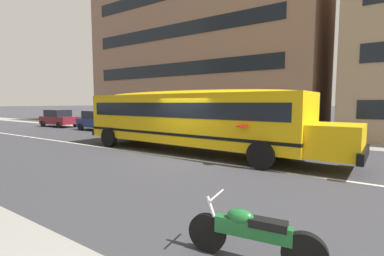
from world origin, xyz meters
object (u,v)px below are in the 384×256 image
(school_bus, at_px, (191,116))
(motorcycle_near_kerb, at_px, (255,234))
(parked_car_dark_blue_by_lamppost, at_px, (98,120))
(parked_car_maroon_by_entrance, at_px, (59,118))

(school_bus, distance_m, motorcycle_near_kerb, 9.00)
(parked_car_dark_blue_by_lamppost, height_order, parked_car_maroon_by_entrance, same)
(parked_car_dark_blue_by_lamppost, bearing_deg, motorcycle_near_kerb, -31.14)
(parked_car_dark_blue_by_lamppost, relative_size, parked_car_maroon_by_entrance, 0.99)
(school_bus, xyz_separation_m, parked_car_dark_blue_by_lamppost, (-12.02, 4.02, -0.87))
(parked_car_maroon_by_entrance, height_order, motorcycle_near_kerb, parked_car_maroon_by_entrance)
(school_bus, relative_size, motorcycle_near_kerb, 6.49)
(parked_car_maroon_by_entrance, bearing_deg, motorcycle_near_kerb, -26.48)
(parked_car_maroon_by_entrance, bearing_deg, parked_car_dark_blue_by_lamppost, -2.86)
(school_bus, bearing_deg, parked_car_maroon_by_entrance, 169.43)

